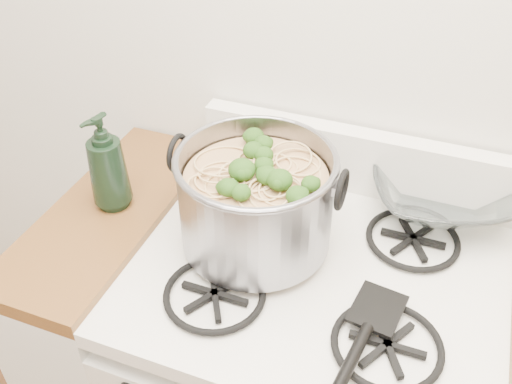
% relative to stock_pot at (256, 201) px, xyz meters
% --- Properties ---
extents(counter_left, '(0.25, 0.65, 0.92)m').
position_rel_stock_pot_xyz_m(counter_left, '(-0.36, -0.02, -0.57)').
color(counter_left, silver).
rests_on(counter_left, ground).
extents(stock_pot, '(0.36, 0.33, 0.22)m').
position_rel_stock_pot_xyz_m(stock_pot, '(0.00, 0.00, 0.00)').
color(stock_pot, gray).
rests_on(stock_pot, gas_range).
extents(spatula, '(0.33, 0.35, 0.02)m').
position_rel_stock_pot_xyz_m(spatula, '(0.28, -0.11, -0.09)').
color(spatula, black).
rests_on(spatula, gas_range).
extents(glass_bowl, '(0.15, 0.15, 0.03)m').
position_rel_stock_pot_xyz_m(glass_bowl, '(0.35, 0.26, -0.09)').
color(glass_bowl, white).
rests_on(glass_bowl, gas_range).
extents(bottle, '(0.11, 0.11, 0.24)m').
position_rel_stock_pot_xyz_m(bottle, '(-0.35, -0.00, 0.01)').
color(bottle, black).
rests_on(bottle, counter_left).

